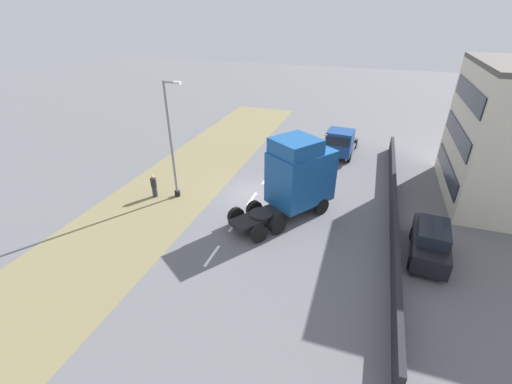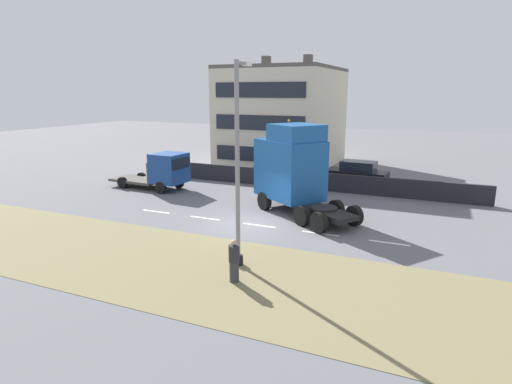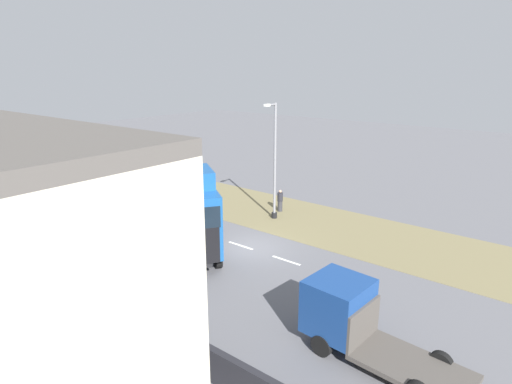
{
  "view_description": "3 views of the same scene",
  "coord_description": "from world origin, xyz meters",
  "px_view_note": "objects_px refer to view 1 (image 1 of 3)",
  "views": [
    {
      "loc": [
        6.73,
        -19.81,
        11.53
      ],
      "look_at": [
        1.0,
        -2.84,
        1.8
      ],
      "focal_mm": 24.0,
      "sensor_mm": 36.0,
      "label": 1
    },
    {
      "loc": [
        -19.09,
        -8.95,
        6.66
      ],
      "look_at": [
        1.09,
        -0.04,
        1.45
      ],
      "focal_mm": 30.0,
      "sensor_mm": 36.0,
      "label": 2
    },
    {
      "loc": [
        17.3,
        14.25,
        9.86
      ],
      "look_at": [
        -1.39,
        -0.68,
        2.91
      ],
      "focal_mm": 30.0,
      "sensor_mm": 36.0,
      "label": 3
    }
  ],
  "objects_px": {
    "lamp_post": "(173,148)",
    "parked_car": "(431,242)",
    "pedestrian": "(154,186)",
    "flatbed_truck": "(340,143)",
    "lorry_cab": "(298,177)"
  },
  "relations": [
    {
      "from": "flatbed_truck",
      "to": "lorry_cab",
      "type": "bearing_deg",
      "value": 85.1
    },
    {
      "from": "lorry_cab",
      "to": "pedestrian",
      "type": "relative_size",
      "value": 4.24
    },
    {
      "from": "parked_car",
      "to": "flatbed_truck",
      "type": "bearing_deg",
      "value": 121.44
    },
    {
      "from": "lorry_cab",
      "to": "pedestrian",
      "type": "distance_m",
      "value": 9.81
    },
    {
      "from": "lamp_post",
      "to": "pedestrian",
      "type": "distance_m",
      "value": 3.18
    },
    {
      "from": "lamp_post",
      "to": "flatbed_truck",
      "type": "bearing_deg",
      "value": 47.24
    },
    {
      "from": "lorry_cab",
      "to": "flatbed_truck",
      "type": "height_order",
      "value": "lorry_cab"
    },
    {
      "from": "flatbed_truck",
      "to": "lamp_post",
      "type": "xyz_separation_m",
      "value": [
        -9.69,
        -10.47,
        2.17
      ]
    },
    {
      "from": "lorry_cab",
      "to": "parked_car",
      "type": "distance_m",
      "value": 7.98
    },
    {
      "from": "lorry_cab",
      "to": "parked_car",
      "type": "xyz_separation_m",
      "value": [
        7.52,
        -2.2,
        -1.53
      ]
    },
    {
      "from": "flatbed_truck",
      "to": "parked_car",
      "type": "height_order",
      "value": "flatbed_truck"
    },
    {
      "from": "parked_car",
      "to": "pedestrian",
      "type": "bearing_deg",
      "value": -178.28
    },
    {
      "from": "lamp_post",
      "to": "pedestrian",
      "type": "xyz_separation_m",
      "value": [
        -1.48,
        -0.54,
        -2.76
      ]
    },
    {
      "from": "lamp_post",
      "to": "parked_car",
      "type": "bearing_deg",
      "value": -5.75
    },
    {
      "from": "lorry_cab",
      "to": "flatbed_truck",
      "type": "bearing_deg",
      "value": 115.79
    }
  ]
}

